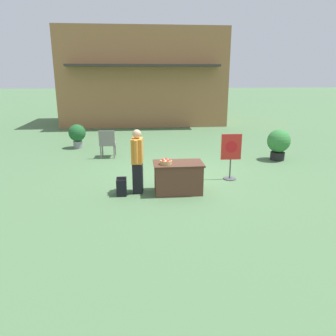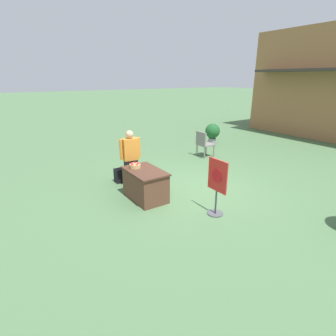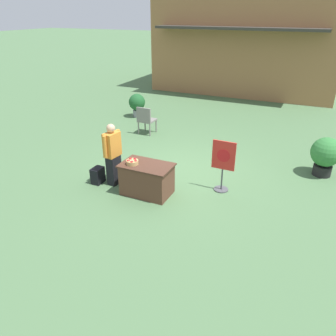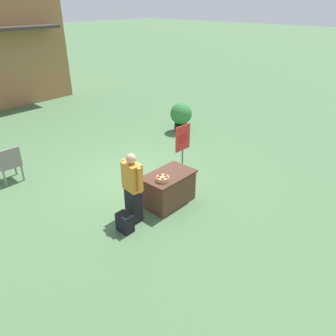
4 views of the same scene
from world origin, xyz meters
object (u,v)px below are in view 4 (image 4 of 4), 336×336
(display_table, at_px, (168,188))
(apple_basket, at_px, (163,178))
(poster_board, at_px, (183,146))
(backpack, at_px, (125,223))
(patio_chair, at_px, (9,163))
(person_visitor, at_px, (133,188))
(potted_plant_far_right, at_px, (181,115))

(display_table, distance_m, apple_basket, 0.56)
(display_table, bearing_deg, poster_board, 29.81)
(backpack, bearing_deg, patio_chair, 99.50)
(poster_board, distance_m, patio_chair, 4.64)
(apple_basket, bearing_deg, person_visitor, 162.47)
(person_visitor, distance_m, potted_plant_far_right, 5.60)
(display_table, bearing_deg, backpack, -177.73)
(person_visitor, xyz_separation_m, backpack, (-0.41, -0.16, -0.61))
(apple_basket, relative_size, person_visitor, 0.18)
(person_visitor, distance_m, patio_chair, 3.81)
(poster_board, height_order, potted_plant_far_right, poster_board)
(display_table, bearing_deg, apple_basket, -160.25)
(apple_basket, distance_m, person_visitor, 0.73)
(apple_basket, xyz_separation_m, backpack, (-1.10, 0.06, -0.62))
(poster_board, relative_size, potted_plant_far_right, 1.22)
(person_visitor, bearing_deg, patio_chair, 111.96)
(apple_basket, xyz_separation_m, patio_chair, (-1.74, 3.88, -0.27))
(potted_plant_far_right, bearing_deg, patio_chair, 171.48)
(potted_plant_far_right, bearing_deg, poster_board, -138.93)
(poster_board, relative_size, patio_chair, 1.31)
(apple_basket, height_order, person_visitor, person_visitor)
(display_table, height_order, poster_board, poster_board)
(backpack, distance_m, patio_chair, 3.89)
(poster_board, xyz_separation_m, patio_chair, (-3.66, 2.84, -0.14))
(display_table, bearing_deg, person_visitor, 174.02)
(display_table, relative_size, patio_chair, 1.24)
(patio_chair, height_order, potted_plant_far_right, potted_plant_far_right)
(display_table, distance_m, potted_plant_far_right, 4.81)
(display_table, distance_m, poster_board, 1.87)
(display_table, distance_m, person_visitor, 1.10)
(backpack, height_order, patio_chair, patio_chair)
(backpack, relative_size, poster_board, 0.32)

